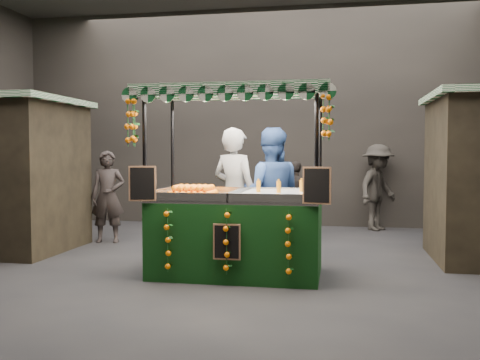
# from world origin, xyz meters

# --- Properties ---
(ground) EXTENTS (12.00, 12.00, 0.00)m
(ground) POSITION_xyz_m (0.00, 0.00, 0.00)
(ground) COLOR black
(ground) RESTS_ON ground
(market_hall) EXTENTS (12.10, 10.10, 5.05)m
(market_hall) POSITION_xyz_m (0.00, 0.00, 3.38)
(market_hall) COLOR black
(market_hall) RESTS_ON ground
(juice_stall) EXTENTS (2.63, 1.54, 2.55)m
(juice_stall) POSITION_xyz_m (0.18, -0.15, 0.79)
(juice_stall) COLOR black
(juice_stall) RESTS_ON ground
(vendor_grey) EXTENTS (0.88, 0.75, 2.06)m
(vendor_grey) POSITION_xyz_m (-0.05, 0.83, 1.03)
(vendor_grey) COLOR slate
(vendor_grey) RESTS_ON ground
(vendor_blue) EXTENTS (1.08, 0.88, 2.06)m
(vendor_blue) POSITION_xyz_m (0.49, 0.95, 1.03)
(vendor_blue) COLOR navy
(vendor_blue) RESTS_ON ground
(shopper_0) EXTENTS (0.70, 0.54, 1.71)m
(shopper_0) POSITION_xyz_m (-2.71, 2.06, 0.86)
(shopper_0) COLOR #2C2523
(shopper_0) RESTS_ON ground
(shopper_1) EXTENTS (0.99, 0.93, 1.64)m
(shopper_1) POSITION_xyz_m (3.63, 2.64, 0.82)
(shopper_1) COLOR #292621
(shopper_1) RESTS_ON ground
(shopper_2) EXTENTS (0.93, 0.82, 1.51)m
(shopper_2) POSITION_xyz_m (0.69, 3.35, 0.75)
(shopper_2) COLOR #2C2624
(shopper_2) RESTS_ON ground
(shopper_3) EXTENTS (1.24, 1.38, 1.85)m
(shopper_3) POSITION_xyz_m (2.37, 4.56, 0.93)
(shopper_3) COLOR #292521
(shopper_3) RESTS_ON ground
(shopper_4) EXTENTS (0.93, 0.91, 1.62)m
(shopper_4) POSITION_xyz_m (-4.50, 4.11, 0.81)
(shopper_4) COLOR #292421
(shopper_4) RESTS_ON ground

